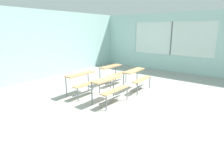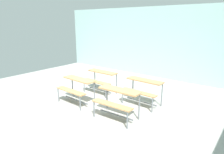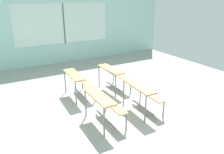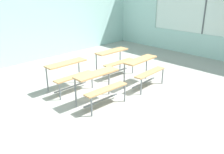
# 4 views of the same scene
# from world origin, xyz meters

# --- Properties ---
(ground) EXTENTS (10.00, 9.00, 0.05)m
(ground) POSITION_xyz_m (0.00, 0.00, -0.03)
(ground) COLOR #9E9E99
(wall_back) EXTENTS (10.00, 0.12, 3.00)m
(wall_back) POSITION_xyz_m (0.00, 4.50, 1.50)
(wall_back) COLOR #A8D1CC
(wall_back) RESTS_ON ground
(wall_right) EXTENTS (0.12, 9.00, 3.00)m
(wall_right) POSITION_xyz_m (5.00, -0.13, 1.45)
(wall_right) COLOR #A8D1CC
(wall_right) RESTS_ON ground
(desk_bench_r0c0) EXTENTS (1.12, 0.63, 0.74)m
(desk_bench_r0c0) POSITION_xyz_m (-0.41, 0.29, 0.56)
(desk_bench_r0c0) COLOR tan
(desk_bench_r0c0) RESTS_ON ground
(desk_bench_r0c1) EXTENTS (1.12, 0.63, 0.74)m
(desk_bench_r0c1) POSITION_xyz_m (1.13, 0.24, 0.56)
(desk_bench_r0c1) COLOR tan
(desk_bench_r0c1) RESTS_ON ground
(desk_bench_r1c0) EXTENTS (1.11, 0.60, 0.74)m
(desk_bench_r1c0) POSITION_xyz_m (-0.45, 1.41, 0.56)
(desk_bench_r1c0) COLOR tan
(desk_bench_r1c0) RESTS_ON ground
(desk_bench_r1c1) EXTENTS (1.12, 0.62, 0.74)m
(desk_bench_r1c1) POSITION_xyz_m (1.20, 1.39, 0.56)
(desk_bench_r1c1) COLOR tan
(desk_bench_r1c1) RESTS_ON ground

